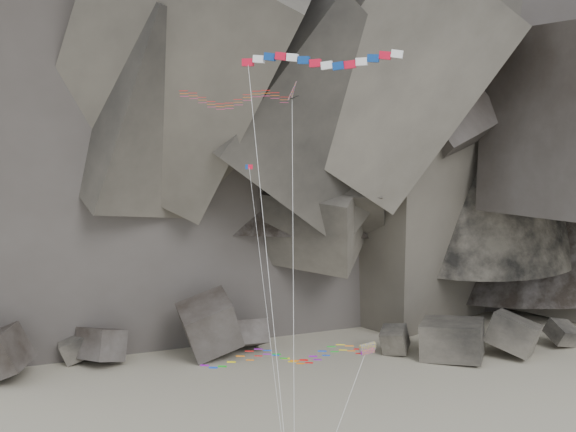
{
  "coord_description": "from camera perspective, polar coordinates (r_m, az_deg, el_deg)",
  "views": [
    {
      "loc": [
        1.46,
        -45.59,
        27.6
      ],
      "look_at": [
        2.53,
        6.0,
        20.73
      ],
      "focal_mm": 45.0,
      "sensor_mm": 36.0,
      "label": 1
    }
  ],
  "objects": [
    {
      "name": "banner_kite",
      "position": [
        46.43,
        2.57,
        11.98
      ],
      "size": [
        10.1,
        6.41,
        30.38
      ],
      "rotation": [
        0.0,
        0.0,
        -0.24
      ],
      "color": "red",
      "rests_on": "ground"
    },
    {
      "name": "headland",
      "position": [
        116.49,
        -1.97,
        14.68
      ],
      "size": [
        110.0,
        70.0,
        84.0
      ],
      "primitive_type": null,
      "color": "#5A5349",
      "rests_on": "ground"
    },
    {
      "name": "pennant_kite",
      "position": [
        49.11,
        -2.21,
        -3.57
      ],
      "size": [
        3.24,
        9.29,
        22.96
      ],
      "rotation": [
        0.0,
        0.0,
        -0.09
      ],
      "color": "red",
      "rests_on": "ground"
    },
    {
      "name": "delta_kite",
      "position": [
        48.94,
        -4.57,
        9.28
      ],
      "size": [
        8.44,
        8.02,
        28.72
      ],
      "rotation": [
        0.0,
        0.0,
        -0.22
      ],
      "color": "red",
      "rests_on": "ground"
    },
    {
      "name": "parafoil_kite",
      "position": [
        49.38,
        -0.73,
        -10.95
      ],
      "size": [
        12.18,
        5.73,
        11.31
      ],
      "rotation": [
        0.0,
        0.0,
        0.36
      ],
      "color": "yellow",
      "rests_on": "ground"
    },
    {
      "name": "boulder_field",
      "position": [
        83.08,
        -8.64,
        -10.02
      ],
      "size": [
        77.1,
        16.35,
        9.76
      ],
      "color": "#47423F",
      "rests_on": "ground"
    }
  ]
}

